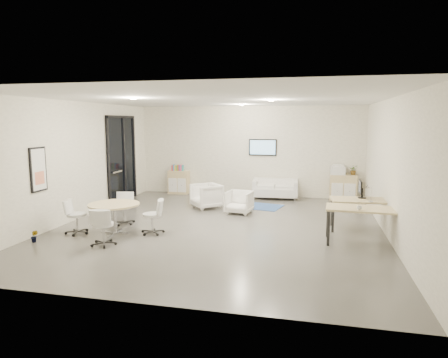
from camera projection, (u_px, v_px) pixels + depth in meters
room_shell at (220, 164)px, 9.96m from camera, size 9.60×10.60×4.80m
glass_door at (122, 157)px, 13.26m from camera, size 0.09×1.90×2.85m
artwork at (38, 170)px, 9.30m from camera, size 0.05×0.54×1.04m
wall_tv at (263, 147)px, 14.13m from camera, size 0.98×0.06×0.58m
ceiling_spots at (220, 102)px, 10.58m from camera, size 3.14×4.14×0.03m
sideboard_left at (179, 182)px, 14.82m from camera, size 0.76×0.39×0.85m
sideboard_right at (343, 188)px, 13.51m from camera, size 0.88×0.43×0.88m
books at (178, 168)px, 14.76m from camera, size 0.44×0.14×0.22m
printer at (338, 170)px, 13.48m from camera, size 0.49×0.41×0.34m
loveseat at (275, 189)px, 13.89m from camera, size 1.59×0.86×0.58m
blue_rug at (256, 206)px, 12.64m from camera, size 1.75×1.35×0.01m
armchair_left at (206, 195)px, 12.33m from camera, size 1.09×1.10×0.83m
armchair_right at (239, 201)px, 11.61m from camera, size 0.78×0.74×0.73m
desk_rear at (362, 202)px, 9.73m from camera, size 1.56×0.88×0.78m
desk_front at (362, 211)px, 8.68m from camera, size 1.57×0.84×0.80m
monitor at (361, 189)px, 9.84m from camera, size 0.20×0.50×0.44m
round_table at (114, 207)px, 9.46m from camera, size 1.20×1.20×0.73m
meeting_chairs at (114, 217)px, 9.50m from camera, size 2.45×2.45×0.82m
plant_cabinet at (354, 171)px, 13.39m from camera, size 0.33×0.36×0.25m
plant_floor at (35, 240)px, 8.85m from camera, size 0.23×0.31×0.12m
cup at (359, 207)px, 8.45m from camera, size 0.12×0.09×0.11m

